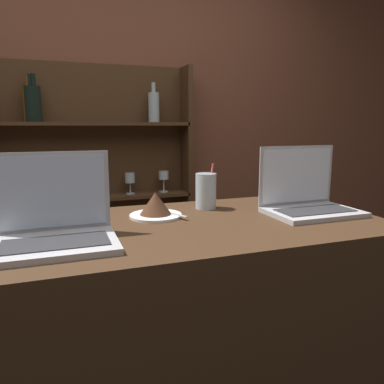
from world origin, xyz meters
The scene contains 7 objects.
bar_counter centered at (0.00, 0.34, 0.54)m, with size 1.62×0.69×1.08m.
back_wall centered at (0.00, 1.60, 1.35)m, with size 7.00×0.06×2.70m.
back_shelf centered at (-0.09, 1.52, 0.94)m, with size 1.21×0.18×1.77m.
laptop_near centered at (-0.30, 0.26, 1.13)m, with size 0.33×0.25×0.25m.
laptop_far centered at (0.60, 0.34, 1.14)m, with size 0.33×0.23×0.25m.
cake_plate centered at (0.04, 0.46, 1.12)m, with size 0.19×0.19×0.09m.
water_glass centered at (0.27, 0.54, 1.15)m, with size 0.08×0.08×0.18m.
Camera 1 is at (-0.28, -0.82, 1.41)m, focal length 35.00 mm.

